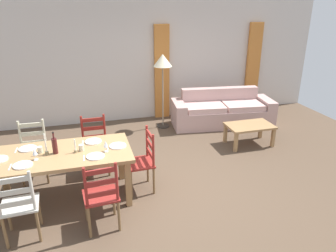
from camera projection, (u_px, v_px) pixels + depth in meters
ground_plane at (162, 189)px, 4.90m from camera, size 9.60×9.60×0.02m
wall_far at (125, 63)px, 7.35m from camera, size 9.60×0.16×2.70m
curtain_panel_left at (162, 73)px, 7.53m from camera, size 0.35×0.08×2.20m
curtain_panel_right at (253, 67)px, 8.13m from camera, size 0.35×0.08×2.20m
dining_table at (62, 159)px, 4.40m from camera, size 1.90×0.96×0.75m
dining_chair_near_left at (19, 205)px, 3.71m from camera, size 0.44×0.42×0.96m
dining_chair_near_right at (101, 196)px, 3.89m from camera, size 0.45×0.43×0.96m
dining_chair_far_left at (34, 151)px, 5.03m from camera, size 0.43×0.41×0.96m
dining_chair_far_right at (95, 145)px, 5.24m from camera, size 0.42×0.40×0.96m
dining_chair_head_east at (143, 161)px, 4.73m from camera, size 0.42×0.43×0.96m
dinner_plate_near_left at (23, 165)px, 4.02m from camera, size 0.24×0.24×0.02m
fork_near_left at (10, 167)px, 3.99m from camera, size 0.02×0.17×0.01m
dinner_plate_near_right at (95, 156)px, 4.25m from camera, size 0.24×0.24×0.02m
fork_near_right at (84, 158)px, 4.22m from camera, size 0.02×0.17×0.01m
dinner_plate_far_left at (28, 149)px, 4.47m from camera, size 0.24×0.24×0.02m
fork_far_left at (16, 150)px, 4.44m from camera, size 0.03×0.17×0.01m
dinner_plate_far_right at (93, 141)px, 4.70m from camera, size 0.24×0.24×0.02m
fork_far_right at (83, 143)px, 4.66m from camera, size 0.03×0.17×0.01m
dinner_plate_head_east at (118, 146)px, 4.56m from camera, size 0.24×0.24×0.02m
fork_head_east at (107, 147)px, 4.52m from camera, size 0.02×0.17×0.01m
wine_bottle at (55, 145)px, 4.31m from camera, size 0.07×0.07×0.32m
wine_glass_near_left at (35, 152)px, 4.14m from camera, size 0.06×0.06×0.16m
wine_glass_near_right at (106, 144)px, 4.36m from camera, size 0.06×0.06×0.16m
coffee_cup_primary at (81, 148)px, 4.42m from camera, size 0.07×0.07×0.09m
coffee_cup_secondary at (40, 150)px, 4.36m from camera, size 0.07×0.07×0.09m
candle_tall at (46, 148)px, 4.31m from camera, size 0.05×0.05×0.30m
candle_short at (76, 149)px, 4.36m from camera, size 0.05×0.05×0.20m
couch at (222, 112)px, 7.38m from camera, size 2.36×1.07×0.80m
coffee_table at (250, 128)px, 6.28m from camera, size 0.90×0.56×0.42m
standing_lamp at (163, 65)px, 6.79m from camera, size 0.40×0.40×1.64m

